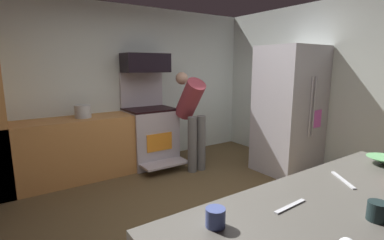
{
  "coord_description": "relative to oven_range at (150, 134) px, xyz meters",
  "views": [
    {
      "loc": [
        -1.66,
        -2.25,
        1.64
      ],
      "look_at": [
        0.08,
        0.3,
        1.05
      ],
      "focal_mm": 26.67,
      "sensor_mm": 36.0,
      "label": 1
    }
  ],
  "objects": [
    {
      "name": "ground_plane",
      "position": [
        -0.37,
        -1.97,
        -0.52
      ],
      "size": [
        5.2,
        4.8,
        0.02
      ],
      "primitive_type": "cube",
      "color": "brown"
    },
    {
      "name": "refrigerator",
      "position": [
        1.66,
        -1.47,
        0.45
      ],
      "size": [
        0.89,
        0.79,
        1.93
      ],
      "color": "#BDBAC2",
      "rests_on": "ground"
    },
    {
      "name": "microwave",
      "position": [
        0.0,
        0.09,
        1.17
      ],
      "size": [
        0.74,
        0.38,
        0.3
      ],
      "primitive_type": "cube",
      "color": "black",
      "rests_on": "oven_range"
    },
    {
      "name": "mug_coffee",
      "position": [
        -0.57,
        -3.67,
        0.44
      ],
      "size": [
        0.09,
        0.09,
        0.09
      ],
      "primitive_type": "cylinder",
      "color": "black",
      "rests_on": "counter_island"
    },
    {
      "name": "person_cook",
      "position": [
        0.46,
        -0.56,
        0.4
      ],
      "size": [
        0.31,
        0.64,
        1.54
      ],
      "color": "slate",
      "rests_on": "ground"
    },
    {
      "name": "lower_cabinet_run",
      "position": [
        -1.27,
        0.01,
        -0.06
      ],
      "size": [
        2.4,
        0.6,
        0.9
      ],
      "primitive_type": "cube",
      "color": "#BD7E43",
      "rests_on": "ground"
    },
    {
      "name": "wall_right",
      "position": [
        2.17,
        -1.97,
        0.79
      ],
      "size": [
        0.12,
        4.8,
        2.6
      ],
      "primitive_type": "cube",
      "color": "silver",
      "rests_on": "ground"
    },
    {
      "name": "mixing_bowl_prep",
      "position": [
        0.35,
        -3.33,
        0.42
      ],
      "size": [
        0.24,
        0.24,
        0.06
      ],
      "primitive_type": "cone",
      "rotation": [
        3.14,
        0.0,
        0.0
      ],
      "color": "#5D9F61",
      "rests_on": "counter_island"
    },
    {
      "name": "mug_tea",
      "position": [
        -1.25,
        -3.27,
        0.43
      ],
      "size": [
        0.09,
        0.09,
        0.09
      ],
      "primitive_type": "cylinder",
      "color": "#3C4A83",
      "rests_on": "counter_island"
    },
    {
      "name": "oven_range",
      "position": [
        0.0,
        0.0,
        0.0
      ],
      "size": [
        0.76,
        0.97,
        1.53
      ],
      "color": "#B9B0B7",
      "rests_on": "ground"
    },
    {
      "name": "knife_chef",
      "position": [
        -0.81,
        -3.35,
        0.39
      ],
      "size": [
        0.25,
        0.03,
        0.01
      ],
      "primitive_type": "cube",
      "rotation": [
        0.0,
        0.0,
        3.18
      ],
      "color": "#B7BABF",
      "rests_on": "counter_island"
    },
    {
      "name": "wall_back",
      "position": [
        -0.37,
        0.37,
        0.79
      ],
      "size": [
        5.2,
        0.12,
        2.6
      ],
      "primitive_type": "cube",
      "color": "silver",
      "rests_on": "ground"
    },
    {
      "name": "knife_paring",
      "position": [
        -0.22,
        -3.32,
        0.39
      ],
      "size": [
        0.18,
        0.24,
        0.01
      ],
      "primitive_type": "cube",
      "rotation": [
        0.0,
        0.0,
        0.96
      ],
      "color": "#B7BABF",
      "rests_on": "counter_island"
    },
    {
      "name": "stock_pot",
      "position": [
        -1.05,
        0.01,
        0.48
      ],
      "size": [
        0.23,
        0.23,
        0.18
      ],
      "primitive_type": "cylinder",
      "color": "silver",
      "rests_on": "lower_cabinet_run"
    }
  ]
}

